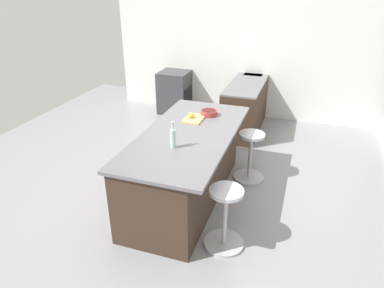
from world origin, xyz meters
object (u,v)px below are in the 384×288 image
at_px(kitchen_island, 185,165).
at_px(stool_by_window, 250,158).
at_px(stool_middle, 225,220).
at_px(water_bottle, 173,138).
at_px(apple_yellow, 191,115).
at_px(oven_range, 175,92).
at_px(cutting_board, 194,119).
at_px(fruit_bowl, 209,113).

bearing_deg(kitchen_island, stool_by_window, 135.52).
relative_size(stool_middle, water_bottle, 2.27).
bearing_deg(apple_yellow, oven_range, -153.76).
distance_m(kitchen_island, cutting_board, 0.65).
height_order(cutting_board, water_bottle, water_bottle).
distance_m(stool_by_window, stool_middle, 1.46).
bearing_deg(stool_by_window, stool_middle, 0.00).
bearing_deg(kitchen_island, stool_middle, 44.48).
xyz_separation_m(cutting_board, apple_yellow, (0.01, -0.04, 0.05)).
distance_m(cutting_board, apple_yellow, 0.06).
distance_m(stool_middle, fruit_bowl, 1.64).
relative_size(stool_by_window, cutting_board, 1.97).
bearing_deg(stool_by_window, kitchen_island, -44.48).
bearing_deg(apple_yellow, kitchen_island, 8.34).
height_order(stool_middle, water_bottle, water_bottle).
bearing_deg(fruit_bowl, kitchen_island, -10.17).
bearing_deg(water_bottle, fruit_bowl, 174.83).
bearing_deg(stool_by_window, fruit_bowl, -82.89).
relative_size(stool_by_window, apple_yellow, 9.47).
bearing_deg(kitchen_island, water_bottle, 2.70).
distance_m(kitchen_island, apple_yellow, 0.68).
relative_size(stool_middle, apple_yellow, 9.47).
xyz_separation_m(oven_range, stool_middle, (3.67, 2.01, -0.10)).
bearing_deg(cutting_board, fruit_bowl, 145.46).
bearing_deg(cutting_board, stool_middle, 32.24).
distance_m(oven_range, cutting_board, 2.84).
bearing_deg(cutting_board, stool_by_window, 110.84).
relative_size(kitchen_island, stool_middle, 3.25).
bearing_deg(stool_by_window, water_bottle, -31.15).
xyz_separation_m(kitchen_island, water_bottle, (0.42, 0.02, 0.58)).
bearing_deg(oven_range, fruit_bowl, 31.77).
relative_size(cutting_board, water_bottle, 1.15).
height_order(kitchen_island, stool_middle, kitchen_island).
height_order(oven_range, stool_by_window, oven_range).
bearing_deg(apple_yellow, stool_by_window, 110.49).
bearing_deg(fruit_bowl, stool_middle, 23.40).
relative_size(kitchen_island, stool_by_window, 3.25).
xyz_separation_m(kitchen_island, stool_middle, (0.73, 0.72, -0.14)).
bearing_deg(fruit_bowl, apple_yellow, -39.94).
height_order(oven_range, cutting_board, cutting_board).
bearing_deg(apple_yellow, water_bottle, 5.58).
height_order(oven_range, water_bottle, water_bottle).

